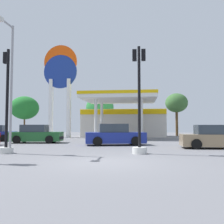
% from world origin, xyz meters
% --- Properties ---
extents(ground_plane, '(90.00, 90.00, 0.00)m').
position_xyz_m(ground_plane, '(0.00, 0.00, 0.00)').
color(ground_plane, slate).
rests_on(ground_plane, ground).
extents(gas_station, '(10.56, 12.32, 4.71)m').
position_xyz_m(gas_station, '(-0.96, 22.33, 2.13)').
color(gas_station, beige).
rests_on(gas_station, ground).
extents(station_pole_sign, '(4.04, 0.56, 11.14)m').
position_xyz_m(station_pole_sign, '(-8.35, 19.23, 7.02)').
color(station_pole_sign, white).
rests_on(station_pole_sign, ground).
extents(car_0, '(4.20, 2.21, 1.44)m').
position_xyz_m(car_0, '(-7.02, 9.69, 0.65)').
color(car_0, black).
rests_on(car_0, ground).
extents(car_1, '(4.44, 2.67, 1.49)m').
position_xyz_m(car_1, '(-0.55, 8.16, 0.67)').
color(car_1, black).
rests_on(car_1, ground).
extents(car_2, '(3.93, 1.82, 1.40)m').
position_xyz_m(car_2, '(5.61, 6.28, 0.63)').
color(car_2, black).
rests_on(car_2, ground).
extents(traffic_signal_1, '(0.69, 0.70, 5.14)m').
position_xyz_m(traffic_signal_1, '(-5.27, 2.31, 1.64)').
color(traffic_signal_1, silver).
rests_on(traffic_signal_1, ground).
extents(traffic_signal_2, '(0.70, 0.71, 5.24)m').
position_xyz_m(traffic_signal_2, '(1.22, 2.95, 1.96)').
color(traffic_signal_2, silver).
rests_on(traffic_signal_2, ground).
extents(tree_0, '(4.46, 4.46, 6.11)m').
position_xyz_m(tree_0, '(-17.19, 28.02, 4.26)').
color(tree_0, brown).
rests_on(tree_0, ground).
extents(tree_1, '(4.10, 4.10, 5.83)m').
position_xyz_m(tree_1, '(-4.79, 26.76, 4.06)').
color(tree_1, brown).
rests_on(tree_1, ground).
extents(tree_2, '(3.10, 3.10, 5.93)m').
position_xyz_m(tree_2, '(6.22, 25.87, 4.55)').
color(tree_2, brown).
rests_on(tree_2, ground).
extents(corner_streetlamp, '(0.24, 1.48, 6.30)m').
position_xyz_m(corner_streetlamp, '(-5.00, 1.99, 3.83)').
color(corner_streetlamp, gray).
rests_on(corner_streetlamp, ground).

